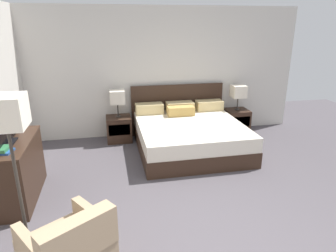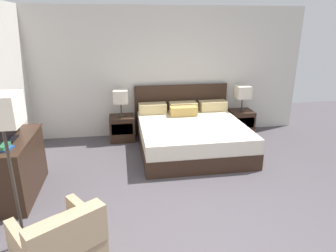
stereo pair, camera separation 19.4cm
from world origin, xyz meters
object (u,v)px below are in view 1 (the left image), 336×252
Objects in this scene: nightstand_left at (119,129)px; table_lamp_right at (238,92)px; dresser at (14,170)px; tv at (4,122)px; book_red_cover at (2,152)px; floor_lamp at (7,123)px; nightstand_right at (236,121)px; table_lamp_left at (117,97)px; book_blue_cover at (0,149)px; bed at (189,134)px.

table_lamp_right is (2.53, 0.00, 0.65)m from nightstand_left.
nightstand_left is at bearing 52.07° from dresser.
table_lamp_right is 0.63× the size of tv.
book_red_cover is (-3.97, -2.23, -0.06)m from table_lamp_right.
floor_lamp is (-3.63, -2.96, 0.51)m from table_lamp_right.
book_red_cover is (0.02, -0.36, 0.42)m from dresser.
floor_lamp is at bearing -71.47° from dresser.
table_lamp_right is at bearing 90.00° from nightstand_right.
nightstand_right is at bearing 0.00° from nightstand_left.
table_lamp_left reaches higher than nightstand_left.
table_lamp_left is at bearing 180.00° from table_lamp_right.
dresser is (-3.99, -1.87, 0.18)m from nightstand_right.
floor_lamp is (-3.63, -2.96, 1.16)m from nightstand_right.
table_lamp_right is 2.21× the size of book_red_cover.
tv is 0.41m from book_red_cover.
nightstand_left is at bearing 56.82° from book_blue_cover.
table_lamp_right is at bearing 0.00° from table_lamp_left.
book_red_cover is (-2.71, -1.54, 0.55)m from bed.
dresser is at bearing 108.53° from floor_lamp.
nightstand_right is 0.41× the size of dresser.
nightstand_left is 0.94× the size of table_lamp_right.
table_lamp_right reaches higher than book_blue_cover.
bed is 1.63× the size of dresser.
table_lamp_left is at bearing 56.84° from book_blue_cover.
nightstand_left is at bearing 180.00° from nightstand_right.
floor_lamp reaches higher than table_lamp_right.
table_lamp_right is (2.53, 0.00, 0.00)m from table_lamp_left.
tv is at bearing 89.84° from book_blue_cover.
floor_lamp is (0.36, -0.72, 0.54)m from book_blue_cover.
nightstand_left is 1.00× the size of nightstand_right.
nightstand_left is 0.30× the size of floor_lamp.
nightstand_right is 0.94× the size of table_lamp_left.
book_blue_cover is at bearing -123.18° from nightstand_left.
nightstand_right is at bearing 29.32° from book_red_cover.
nightstand_right is 2.09× the size of book_red_cover.
table_lamp_right is 0.32× the size of floor_lamp.
dresser is 1.45× the size of tv.
nightstand_left is at bearing -179.97° from table_lamp_right.
table_lamp_left is 3.20m from floor_lamp.
bed is 3.98× the size of nightstand_left.
bed is at bearing 29.63° from book_red_cover.
nightstand_right is at bearing 39.17° from floor_lamp.
table_lamp_left is 0.32× the size of floor_lamp.
book_red_cover is at bearing -122.88° from nightstand_left.
table_lamp_right is 4.71m from floor_lamp.
nightstand_left is at bearing -90.00° from table_lamp_left.
book_blue_cover is (-0.00, -0.31, -0.23)m from tv.
tv is 1.14m from floor_lamp.
book_blue_cover is (-3.99, -2.23, -0.02)m from table_lamp_right.
nightstand_left is at bearing 57.12° from book_red_cover.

